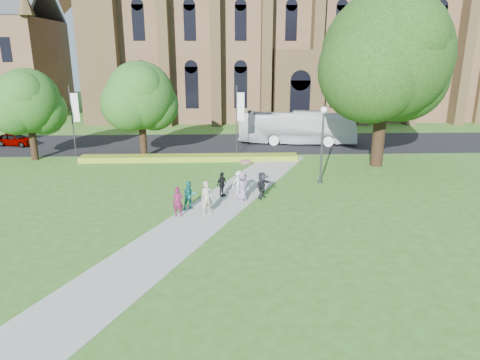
{
  "coord_description": "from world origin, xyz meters",
  "views": [
    {
      "loc": [
        0.88,
        -21.58,
        8.66
      ],
      "look_at": [
        1.78,
        2.01,
        1.6
      ],
      "focal_mm": 32.0,
      "sensor_mm": 36.0,
      "label": 1
    }
  ],
  "objects_px": {
    "streetlamp": "(322,136)",
    "large_tree": "(386,57)",
    "pedestrian_0": "(178,202)",
    "car_0": "(15,139)",
    "tour_coach": "(297,128)"
  },
  "relations": [
    {
      "from": "car_0",
      "to": "pedestrian_0",
      "type": "distance_m",
      "value": 26.07
    },
    {
      "from": "large_tree",
      "to": "tour_coach",
      "type": "distance_m",
      "value": 12.07
    },
    {
      "from": "streetlamp",
      "to": "car_0",
      "type": "relative_size",
      "value": 1.4
    },
    {
      "from": "pedestrian_0",
      "to": "streetlamp",
      "type": "bearing_deg",
      "value": 35.78
    },
    {
      "from": "tour_coach",
      "to": "large_tree",
      "type": "bearing_deg",
      "value": -141.67
    },
    {
      "from": "large_tree",
      "to": "tour_coach",
      "type": "xyz_separation_m",
      "value": [
        -4.95,
        8.68,
        -6.76
      ]
    },
    {
      "from": "large_tree",
      "to": "car_0",
      "type": "relative_size",
      "value": 3.53
    },
    {
      "from": "streetlamp",
      "to": "large_tree",
      "type": "height_order",
      "value": "large_tree"
    },
    {
      "from": "large_tree",
      "to": "pedestrian_0",
      "type": "bearing_deg",
      "value": -144.27
    },
    {
      "from": "large_tree",
      "to": "pedestrian_0",
      "type": "distance_m",
      "value": 19.55
    },
    {
      "from": "streetlamp",
      "to": "pedestrian_0",
      "type": "xyz_separation_m",
      "value": [
        -9.16,
        -6.04,
        -2.43
      ]
    },
    {
      "from": "streetlamp",
      "to": "tour_coach",
      "type": "xyz_separation_m",
      "value": [
        0.55,
        13.18,
        -1.69
      ]
    },
    {
      "from": "streetlamp",
      "to": "tour_coach",
      "type": "height_order",
      "value": "streetlamp"
    },
    {
      "from": "car_0",
      "to": "large_tree",
      "type": "bearing_deg",
      "value": -90.57
    },
    {
      "from": "pedestrian_0",
      "to": "car_0",
      "type": "bearing_deg",
      "value": 134.73
    }
  ]
}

